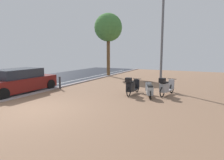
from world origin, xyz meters
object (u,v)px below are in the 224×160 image
(scooter_near, at_px, (132,86))
(parked_car_near, at_px, (19,81))
(bollard_far, at_px, (60,83))
(scooter_mid, at_px, (166,87))
(scooter_far, at_px, (150,90))
(lamp_post, at_px, (162,30))
(street_tree, at_px, (108,28))

(scooter_near, distance_m, parked_car_near, 6.41)
(scooter_near, bearing_deg, parked_car_near, -158.16)
(bollard_far, bearing_deg, scooter_mid, 9.88)
(scooter_mid, relative_size, parked_car_near, 0.44)
(scooter_mid, bearing_deg, scooter_near, -159.31)
(scooter_mid, distance_m, parked_car_near, 8.22)
(bollard_far, bearing_deg, scooter_far, 2.94)
(scooter_near, bearing_deg, bollard_far, -174.33)
(scooter_near, distance_m, bollard_far, 4.64)
(scooter_near, bearing_deg, lamp_post, 63.75)
(parked_car_near, distance_m, lamp_post, 8.88)
(scooter_mid, distance_m, scooter_far, 1.05)
(scooter_far, xyz_separation_m, bollard_far, (-5.66, -0.29, 0.04))
(scooter_far, distance_m, lamp_post, 4.01)
(scooter_far, height_order, bollard_far, bollard_far)
(bollard_far, bearing_deg, street_tree, 93.11)
(scooter_far, relative_size, lamp_post, 0.25)
(scooter_mid, xyz_separation_m, street_tree, (-6.72, 6.30, 4.08))
(scooter_mid, xyz_separation_m, lamp_post, (-0.62, 1.54, 3.15))
(lamp_post, relative_size, street_tree, 1.11)
(parked_car_near, bearing_deg, bollard_far, 55.44)
(scooter_mid, bearing_deg, parked_car_near, -158.42)
(scooter_mid, distance_m, bollard_far, 6.41)
(scooter_mid, height_order, scooter_far, scooter_mid)
(scooter_far, bearing_deg, street_tree, 130.46)
(parked_car_near, relative_size, street_tree, 0.71)
(scooter_near, height_order, lamp_post, lamp_post)
(lamp_post, height_order, street_tree, lamp_post)
(scooter_near, xyz_separation_m, parked_car_near, (-5.94, -2.38, 0.21))
(parked_car_near, height_order, lamp_post, lamp_post)
(scooter_near, height_order, street_tree, street_tree)
(scooter_mid, relative_size, street_tree, 0.31)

